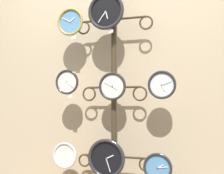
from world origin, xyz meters
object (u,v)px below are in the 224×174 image
Objects in this scene: clock_middle_center at (113,86)px; clock_middle_right at (162,85)px; clock_middle_left at (67,82)px; clock_bottom_right at (158,168)px; clock_bottom_left at (65,155)px; display_stand at (114,132)px; clock_bottom_center at (106,158)px; clock_top_center at (106,11)px; clock_top_left at (71,22)px.

clock_middle_center reaches higher than clock_middle_right.
clock_middle_left is 1.07m from clock_bottom_right.
clock_middle_right is 1.00× the size of clock_bottom_left.
display_stand is 9.17× the size of clock_middle_right.
clock_middle_right is at bearing -0.66° from clock_bottom_left.
clock_bottom_left is (-0.87, 0.01, -0.61)m from clock_middle_right.
display_stand is 0.41m from clock_middle_center.
clock_bottom_left is 0.70× the size of clock_bottom_center.
clock_middle_center reaches higher than clock_bottom_left.
clock_top_center is at bearing -108.58° from display_stand.
display_stand is at bearing 166.82° from clock_middle_right.
display_stand is at bearing 11.40° from clock_top_left.
clock_bottom_left reaches higher than clock_bottom_right.
clock_bottom_left is 0.40m from clock_bottom_center.
clock_top_left is 1.02m from clock_middle_right.
clock_middle_left is at bearing -179.60° from clock_top_center.
clock_top_left is at bearing -168.60° from display_stand.
clock_top_left is at bearing -179.53° from clock_middle_center.
clock_middle_right is (0.44, -0.10, 0.40)m from display_stand.
clock_bottom_left is 0.83m from clock_bottom_right.
clock_top_center reaches higher than clock_top_left.
clock_middle_left is 0.95× the size of clock_bottom_right.
clock_bottom_right is (0.40, -0.10, -0.26)m from display_stand.
clock_bottom_right is at bearing 3.00° from clock_bottom_center.
display_stand reaches higher than clock_bottom_right.
display_stand reaches higher than clock_top_center.
clock_top_left is 1.48m from clock_bottom_right.
clock_middle_right is (0.83, -0.03, -0.59)m from clock_top_left.
clock_top_left is at bearing 175.60° from clock_top_center.
clock_bottom_right is at bearing 168.62° from clock_middle_right.
clock_middle_center is at bearing -79.95° from display_stand.
clock_top_center is 1.41× the size of clock_bottom_left.
clock_top_center reaches higher than clock_middle_left.
display_stand is 1.05m from clock_top_center.
clock_bottom_center is (-0.04, -0.04, -0.61)m from clock_middle_center.
clock_middle_center is 1.05× the size of clock_bottom_left.
clock_middle_left is at bearing -114.77° from clock_top_left.
clock_middle_right is 0.66m from clock_bottom_right.
clock_middle_right reaches higher than clock_bottom_center.
clock_top_center is at bearing -4.40° from clock_top_left.
clock_middle_right is at bearing 0.19° from clock_top_center.
clock_top_center is 1.34× the size of clock_middle_center.
clock_bottom_center is at bearing -177.00° from clock_bottom_right.
clock_middle_right is 0.70× the size of clock_bottom_center.
clock_middle_center is at bearing 47.62° from clock_bottom_center.
clock_middle_center is at bearing 176.94° from clock_bottom_right.
display_stand reaches higher than clock_middle_right.
clock_middle_left is at bearing -175.45° from clock_middle_center.
clock_bottom_center reaches higher than clock_bottom_right.
clock_middle_right reaches higher than clock_bottom_left.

